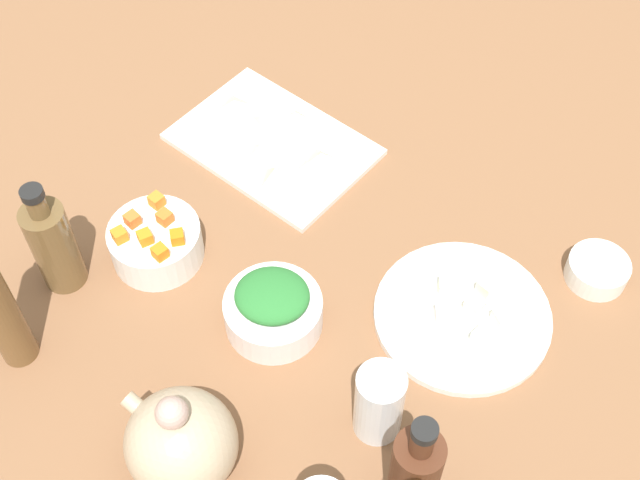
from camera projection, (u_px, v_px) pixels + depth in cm
name	position (u px, v px, depth cm)	size (l,w,h in cm)	color
tabletop	(320.00, 267.00, 121.45)	(190.00, 190.00, 3.00)	brown
cutting_board	(273.00, 144.00, 133.26)	(29.68, 20.44, 1.00)	white
plate_tofu	(462.00, 316.00, 114.10)	(23.91, 23.91, 1.20)	white
bowl_greens	(273.00, 313.00, 112.11)	(13.09, 13.09, 5.04)	white
bowl_carrots	(156.00, 243.00, 118.69)	(12.94, 12.94, 5.67)	white
bowl_small_side	(597.00, 270.00, 117.26)	(8.51, 8.51, 3.40)	white
teapot	(181.00, 442.00, 96.83)	(14.89, 12.96, 16.15)	tan
bottle_0	(415.00, 474.00, 92.98)	(5.66, 5.66, 19.89)	#502918
bottle_2	(53.00, 244.00, 112.45)	(5.91, 5.91, 18.70)	brown
drinking_glass_1	(379.00, 403.00, 100.66)	(5.98, 5.98, 11.58)	white
carrot_cube_0	(120.00, 235.00, 114.79)	(1.80, 1.80, 1.80)	orange
carrot_cube_1	(132.00, 219.00, 116.44)	(1.80, 1.80, 1.80)	orange
carrot_cube_2	(177.00, 237.00, 114.60)	(1.80, 1.80, 1.80)	orange
carrot_cube_3	(145.00, 237.00, 114.58)	(1.80, 1.80, 1.80)	orange
carrot_cube_4	(165.00, 217.00, 116.65)	(1.80, 1.80, 1.80)	orange
carrot_cube_5	(160.00, 252.00, 113.07)	(1.80, 1.80, 1.80)	orange
carrot_cube_6	(157.00, 200.00, 118.47)	(1.80, 1.80, 1.80)	orange
chopped_greens_mound	(272.00, 296.00, 108.81)	(9.79, 8.95, 3.21)	#2C7632
tofu_cube_0	(447.00, 286.00, 114.93)	(2.20, 2.20, 2.20)	silver
tofu_cube_1	(487.00, 287.00, 114.85)	(2.20, 2.20, 2.20)	#F1E0C9
tofu_cube_2	(475.00, 306.00, 113.03)	(2.20, 2.20, 2.20)	#FAEFCA
tofu_cube_3	(443.00, 314.00, 112.20)	(2.20, 2.20, 2.20)	white
tofu_cube_4	(502.00, 317.00, 111.93)	(2.20, 2.20, 2.20)	white
tofu_cube_5	(482.00, 337.00, 110.09)	(2.20, 2.20, 2.20)	white
dumpling_0	(322.00, 160.00, 128.40)	(5.97, 5.57, 3.17)	beige
dumpling_1	(296.00, 118.00, 134.17)	(4.88, 4.55, 2.64)	beige
dumpling_2	(252.00, 123.00, 133.13)	(5.51, 5.03, 3.19)	beige
dumpling_3	(235.00, 105.00, 136.41)	(5.01, 4.97, 2.03)	beige
dumpling_4	(261.00, 150.00, 130.02)	(4.17, 3.67, 2.69)	beige
dumpling_5	(277.00, 173.00, 126.90)	(4.32, 3.96, 3.02)	beige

